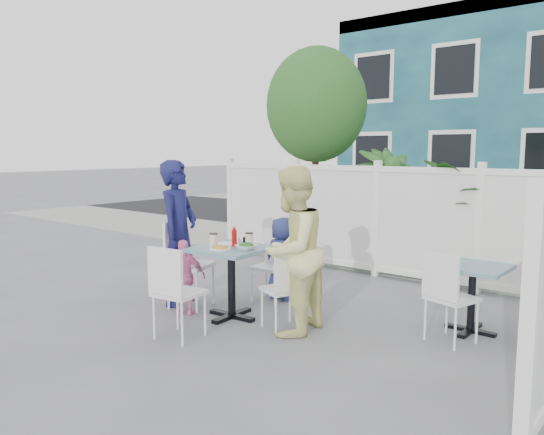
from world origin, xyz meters
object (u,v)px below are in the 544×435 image
Objects in this scene: boy at (282,258)px; chair_near at (173,286)px; chair_right at (287,283)px; chair_left at (184,257)px; main_table at (231,263)px; woman at (292,251)px; spare_table at (472,281)px; toddler at (183,277)px; utility_cabinet at (302,210)px; man at (178,233)px; chair_back at (274,260)px.

chair_near is at bearing 87.57° from boy.
chair_left is at bearing 116.05° from chair_right.
chair_right is at bearing 3.28° from main_table.
chair_left is 1.56m from woman.
spare_table is 2.96m from chair_near.
main_table is at bearing 74.53° from chair_left.
chair_near reaches higher than chair_right.
chair_left is 1.20× the size of toddler.
woman reaches higher than toddler.
utility_cabinet is 4.58m from chair_left.
utility_cabinet is 1.63× the size of main_table.
spare_table is 3.29m from man.
chair_right is (0.73, 0.04, -0.11)m from main_table.
utility_cabinet reaches higher than boy.
boy reaches higher than chair_back.
main_table is 0.93m from boy.
spare_table is 0.80× the size of chair_back.
utility_cabinet is 4.53m from man.
chair_right is at bearing 45.08° from chair_near.
chair_back is at bearing 69.37° from chair_right.
chair_left is 1.08m from chair_back.
man is (-0.78, -0.83, 0.36)m from chair_back.
utility_cabinet reaches higher than spare_table.
utility_cabinet is 5.24m from woman.
woman is at bearing -111.07° from man.
man is at bearing 129.25° from chair_near.
chair_right is 1.28m from toddler.
spare_table is at bearing 36.08° from chair_near.
chair_near is at bearing -136.49° from spare_table.
toddler is at bearing 126.13° from chair_right.
woman is at bearing 42.20° from chair_near.
boy reaches higher than toddler.
toddler is at bearing -147.22° from man.
chair_right is at bearing 129.59° from chair_back.
spare_table is 1.84m from woman.
chair_back reaches higher than chair_right.
chair_left is 0.29m from man.
utility_cabinet is at bearing 144.45° from spare_table.
main_table is 1.15× the size of spare_table.
boy is at bearing 125.48° from chair_left.
man is at bearing 40.65° from chair_back.
woman is (0.07, -0.01, 0.34)m from chair_right.
spare_table is at bearing 28.48° from main_table.
chair_near is (2.24, -5.18, -0.11)m from utility_cabinet.
woman is at bearing 131.64° from chair_back.
main_table is 0.74m from chair_right.
chair_back reaches higher than toddler.
spare_table is at bearing -177.20° from chair_back.
chair_left is at bearing 47.98° from boy.
utility_cabinet reaches higher than main_table.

